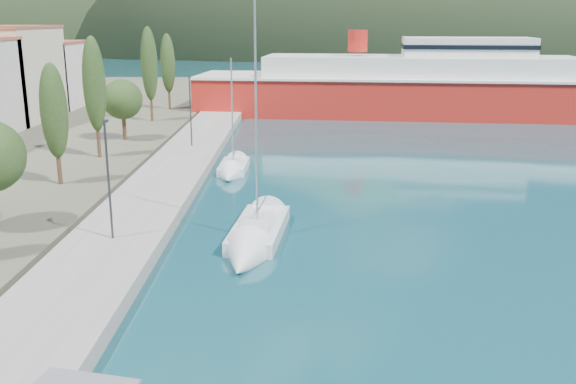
{
  "coord_description": "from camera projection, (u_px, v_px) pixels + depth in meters",
  "views": [
    {
      "loc": [
        0.55,
        -16.15,
        11.64
      ],
      "look_at": [
        0.0,
        14.0,
        3.5
      ],
      "focal_mm": 40.0,
      "sensor_mm": 36.0,
      "label": 1
    }
  ],
  "objects": [
    {
      "name": "sailboat_mid",
      "position": [
        231.0,
        172.0,
        49.36
      ],
      "size": [
        2.22,
        6.6,
        9.64
      ],
      "color": "silver",
      "rests_on": "ground"
    },
    {
      "name": "ferry",
      "position": [
        420.0,
        88.0,
        79.58
      ],
      "size": [
        55.99,
        17.34,
        10.94
      ],
      "color": "red",
      "rests_on": "ground"
    },
    {
      "name": "quay",
      "position": [
        160.0,
        189.0,
        43.79
      ],
      "size": [
        5.0,
        88.0,
        0.8
      ],
      "primitive_type": "cube",
      "color": "gray",
      "rests_on": "ground"
    },
    {
      "name": "sailboat_near",
      "position": [
        251.0,
        245.0,
        33.22
      ],
      "size": [
        3.57,
        9.94,
        13.99
      ],
      "color": "silver",
      "rests_on": "ground"
    },
    {
      "name": "tree_row",
      "position": [
        78.0,
        104.0,
        47.47
      ],
      "size": [
        3.87,
        64.24,
        10.22
      ],
      "color": "#47301E",
      "rests_on": "land_strip"
    },
    {
      "name": "lamp_posts",
      "position": [
        112.0,
        173.0,
        32.6
      ],
      "size": [
        0.15,
        48.34,
        6.06
      ],
      "color": "#2D2D33",
      "rests_on": "quay"
    },
    {
      "name": "ground",
      "position": [
        297.0,
        77.0,
        134.47
      ],
      "size": [
        1400.0,
        1400.0,
        0.0
      ],
      "primitive_type": "plane",
      "color": "#13464F"
    }
  ]
}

